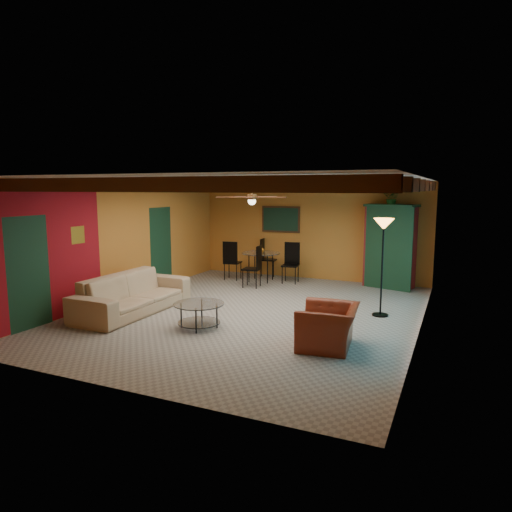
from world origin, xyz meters
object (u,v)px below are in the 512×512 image
at_px(sofa, 133,293).
at_px(armchair, 328,326).
at_px(potted_plant, 392,198).
at_px(vase, 261,238).
at_px(floor_lamp, 382,267).
at_px(coffee_table, 199,315).
at_px(dining_table, 261,261).
at_px(armoire, 390,247).

xyz_separation_m(sofa, armchair, (4.22, -0.42, -0.06)).
height_order(potted_plant, vase, potted_plant).
height_order(floor_lamp, potted_plant, potted_plant).
bearing_deg(sofa, potted_plant, -43.68).
distance_m(sofa, coffee_table, 1.84).
bearing_deg(vase, coffee_table, -81.37).
height_order(sofa, dining_table, dining_table).
distance_m(sofa, potted_plant, 6.71).
relative_size(floor_lamp, vase, 10.56).
height_order(coffee_table, potted_plant, potted_plant).
xyz_separation_m(armchair, armoire, (0.23, 5.07, 0.70)).
height_order(armchair, potted_plant, potted_plant).
height_order(sofa, vase, vase).
relative_size(sofa, armchair, 2.60).
height_order(armchair, vase, vase).
relative_size(armoire, potted_plant, 4.76).
xyz_separation_m(sofa, vase, (1.13, 4.01, 0.79)).
bearing_deg(sofa, floor_lamp, -69.04).
xyz_separation_m(armchair, dining_table, (-3.09, 4.43, 0.21)).
xyz_separation_m(dining_table, potted_plant, (3.32, 0.65, 1.74)).
height_order(floor_lamp, vase, floor_lamp).
height_order(coffee_table, vase, vase).
relative_size(armchair, armoire, 0.50).
distance_m(coffee_table, floor_lamp, 3.70).
distance_m(armchair, dining_table, 5.40).
relative_size(coffee_table, potted_plant, 2.12).
bearing_deg(floor_lamp, vase, 148.18).
bearing_deg(vase, potted_plant, 11.02).
bearing_deg(potted_plant, coffee_table, -117.76).
bearing_deg(potted_plant, armoire, 0.00).
bearing_deg(armchair, vase, -151.61).
bearing_deg(vase, floor_lamp, -31.82).
relative_size(sofa, coffee_table, 2.93).
relative_size(armchair, potted_plant, 2.39).
relative_size(coffee_table, dining_table, 0.44).
distance_m(sofa, dining_table, 4.17).
relative_size(sofa, dining_table, 1.28).
xyz_separation_m(sofa, armoire, (4.45, 4.66, 0.64)).
distance_m(dining_table, vase, 0.64).
relative_size(sofa, armoire, 1.30).
relative_size(armoire, vase, 11.15).
height_order(armchair, armoire, armoire).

